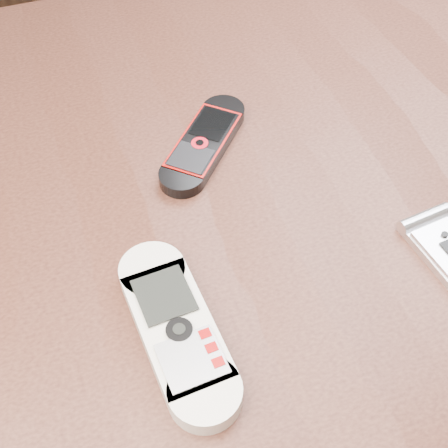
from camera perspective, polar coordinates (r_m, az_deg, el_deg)
table at (r=0.60m, az=-0.46°, el=-7.14°), size 1.20×0.80×0.75m
nokia_white at (r=0.45m, az=-4.33°, el=-9.55°), size 0.06×0.16×0.02m
nokia_black_red at (r=0.57m, az=-1.88°, el=7.41°), size 0.12×0.13×0.01m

